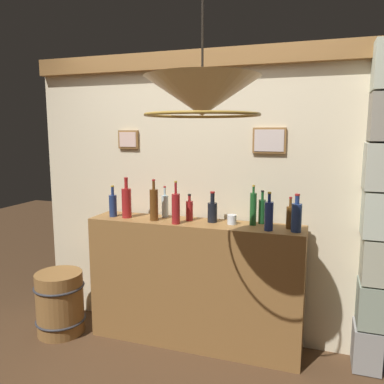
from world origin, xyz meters
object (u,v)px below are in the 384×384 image
(liquor_bottle_mezcal, at_px, (154,204))
(liquor_bottle_vermouth, at_px, (212,211))
(liquor_bottle_tequila, at_px, (189,210))
(liquor_bottle_bourbon, at_px, (176,208))
(liquor_bottle_port, at_px, (262,211))
(pendant_lamp, at_px, (202,98))
(liquor_bottle_rum, at_px, (127,202))
(liquor_bottle_rye, at_px, (165,206))
(wooden_barrel, at_px, (60,303))
(liquor_bottle_sherry, at_px, (113,205))
(liquor_bottle_scotch, at_px, (297,217))
(liquor_bottle_brandy, at_px, (290,217))
(liquor_bottle_gin, at_px, (269,215))
(liquor_bottle_vodka, at_px, (253,208))
(glass_tumbler_rocks, at_px, (232,219))

(liquor_bottle_mezcal, relative_size, liquor_bottle_vermouth, 1.36)
(liquor_bottle_tequila, distance_m, liquor_bottle_bourbon, 0.16)
(liquor_bottle_bourbon, bearing_deg, liquor_bottle_port, 19.74)
(pendant_lamp, bearing_deg, liquor_bottle_vermouth, 102.05)
(liquor_bottle_bourbon, distance_m, liquor_bottle_port, 0.68)
(liquor_bottle_rum, distance_m, liquor_bottle_bourbon, 0.48)
(liquor_bottle_rye, distance_m, wooden_barrel, 1.26)
(liquor_bottle_sherry, bearing_deg, wooden_barrel, -157.11)
(liquor_bottle_port, relative_size, pendant_lamp, 0.43)
(liquor_bottle_scotch, bearing_deg, liquor_bottle_bourbon, -177.19)
(liquor_bottle_rum, bearing_deg, liquor_bottle_brandy, 2.19)
(liquor_bottle_vermouth, bearing_deg, liquor_bottle_mezcal, -169.12)
(liquor_bottle_mezcal, relative_size, liquor_bottle_brandy, 1.40)
(liquor_bottle_mezcal, height_order, wooden_barrel, liquor_bottle_mezcal)
(liquor_bottle_tequila, distance_m, liquor_bottle_rye, 0.25)
(liquor_bottle_gin, bearing_deg, liquor_bottle_tequila, 169.94)
(liquor_bottle_rum, relative_size, liquor_bottle_bourbon, 1.00)
(liquor_bottle_vodka, distance_m, wooden_barrel, 1.87)
(liquor_bottle_sherry, relative_size, pendant_lamp, 0.43)
(liquor_bottle_scotch, distance_m, pendant_lamp, 1.22)
(wooden_barrel, bearing_deg, pendant_lamp, -24.00)
(liquor_bottle_sherry, bearing_deg, pendant_lamp, -39.10)
(liquor_bottle_sherry, relative_size, liquor_bottle_port, 1.02)
(liquor_bottle_gin, relative_size, liquor_bottle_sherry, 1.07)
(pendant_lamp, bearing_deg, liquor_bottle_rye, 122.69)
(liquor_bottle_vermouth, height_order, liquor_bottle_port, liquor_bottle_port)
(liquor_bottle_mezcal, relative_size, pendant_lamp, 0.55)
(liquor_bottle_gin, bearing_deg, liquor_bottle_mezcal, 177.91)
(glass_tumbler_rocks, relative_size, pendant_lamp, 0.12)
(liquor_bottle_tequila, xyz_separation_m, wooden_barrel, (-1.11, -0.25, -0.85))
(liquor_bottle_mezcal, distance_m, liquor_bottle_vodka, 0.80)
(liquor_bottle_rum, bearing_deg, liquor_bottle_gin, -2.68)
(pendant_lamp, bearing_deg, liquor_bottle_tequila, 112.94)
(liquor_bottle_vodka, bearing_deg, liquor_bottle_port, 53.43)
(liquor_bottle_vodka, bearing_deg, liquor_bottle_rye, 176.37)
(liquor_bottle_port, bearing_deg, liquor_bottle_vodka, -126.57)
(liquor_bottle_bourbon, bearing_deg, liquor_bottle_tequila, 64.79)
(liquor_bottle_tequila, distance_m, liquor_bottle_sherry, 0.67)
(liquor_bottle_tequila, xyz_separation_m, pendant_lamp, (0.39, -0.92, 0.80))
(liquor_bottle_brandy, bearing_deg, pendant_lamp, -114.07)
(liquor_bottle_rum, relative_size, liquor_bottle_scotch, 1.22)
(liquor_bottle_bourbon, distance_m, liquor_bottle_rye, 0.27)
(glass_tumbler_rocks, xyz_separation_m, pendant_lamp, (0.03, -0.91, 0.85))
(liquor_bottle_scotch, xyz_separation_m, liquor_bottle_vodka, (-0.33, 0.11, 0.02))
(liquor_bottle_vermouth, relative_size, liquor_bottle_port, 0.94)
(liquor_bottle_port, bearing_deg, liquor_bottle_sherry, -173.07)
(liquor_bottle_vodka, bearing_deg, liquor_bottle_sherry, -176.47)
(liquor_bottle_bourbon, relative_size, liquor_bottle_vodka, 1.08)
(liquor_bottle_tequila, distance_m, pendant_lamp, 1.28)
(liquor_bottle_scotch, bearing_deg, liquor_bottle_rum, 178.63)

